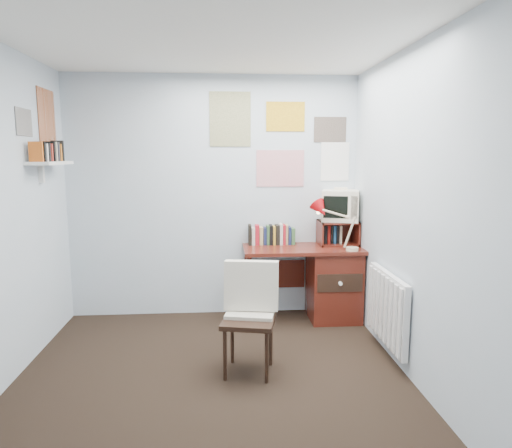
{
  "coord_description": "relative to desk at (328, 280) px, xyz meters",
  "views": [
    {
      "loc": [
        0.08,
        -3.02,
        1.69
      ],
      "look_at": [
        0.38,
        0.9,
        1.09
      ],
      "focal_mm": 32.0,
      "sensor_mm": 36.0,
      "label": 1
    }
  ],
  "objects": [
    {
      "name": "crt_tv",
      "position": [
        0.15,
        0.13,
        0.78
      ],
      "size": [
        0.45,
        0.43,
        0.35
      ],
      "primitive_type": "cube",
      "rotation": [
        0.0,
        0.0,
        -0.29
      ],
      "color": "#EEE2C7",
      "rests_on": "tv_riser"
    },
    {
      "name": "ground",
      "position": [
        -1.17,
        -1.48,
        -0.41
      ],
      "size": [
        3.5,
        3.5,
        0.0
      ],
      "primitive_type": "plane",
      "color": "black",
      "rests_on": "ground"
    },
    {
      "name": "ceiling",
      "position": [
        -1.17,
        -1.48,
        2.09
      ],
      "size": [
        3.0,
        3.5,
        0.02
      ],
      "primitive_type": "cube",
      "color": "white",
      "rests_on": "back_wall"
    },
    {
      "name": "right_wall",
      "position": [
        0.33,
        -1.48,
        0.84
      ],
      "size": [
        0.02,
        3.5,
        2.5
      ],
      "primitive_type": "cube",
      "color": "silver",
      "rests_on": "ground"
    },
    {
      "name": "posters_left",
      "position": [
        -2.67,
        -0.38,
        1.59
      ],
      "size": [
        0.01,
        0.7,
        0.6
      ],
      "primitive_type": "cube",
      "color": "white",
      "rests_on": "left_wall"
    },
    {
      "name": "tv_riser",
      "position": [
        0.12,
        0.11,
        0.48
      ],
      "size": [
        0.4,
        0.3,
        0.25
      ],
      "primitive_type": "cube",
      "color": "#5C1F15",
      "rests_on": "desk"
    },
    {
      "name": "wall_shelf",
      "position": [
        -2.57,
        -0.38,
        1.21
      ],
      "size": [
        0.2,
        0.62,
        0.24
      ],
      "primitive_type": "cube",
      "color": "white",
      "rests_on": "left_wall"
    },
    {
      "name": "radiator",
      "position": [
        0.29,
        -0.93,
        0.01
      ],
      "size": [
        0.09,
        0.8,
        0.6
      ],
      "primitive_type": "cube",
      "color": "white",
      "rests_on": "right_wall"
    },
    {
      "name": "desk",
      "position": [
        0.0,
        0.0,
        0.0
      ],
      "size": [
        1.2,
        0.55,
        0.76
      ],
      "color": "#5C1F15",
      "rests_on": "ground"
    },
    {
      "name": "desk_lamp",
      "position": [
        0.19,
        -0.2,
        0.57
      ],
      "size": [
        0.35,
        0.31,
        0.44
      ],
      "primitive_type": "cube",
      "rotation": [
        0.0,
        0.0,
        0.18
      ],
      "color": "red",
      "rests_on": "desk"
    },
    {
      "name": "desk_chair",
      "position": [
        -0.89,
        -1.14,
        0.01
      ],
      "size": [
        0.5,
        0.49,
        0.84
      ],
      "primitive_type": "cube",
      "rotation": [
        0.0,
        0.0,
        -0.21
      ],
      "color": "black",
      "rests_on": "ground"
    },
    {
      "name": "back_wall",
      "position": [
        -1.17,
        0.27,
        0.84
      ],
      "size": [
        3.0,
        0.02,
        2.5
      ],
      "primitive_type": "cube",
      "color": "silver",
      "rests_on": "ground"
    },
    {
      "name": "posters_back",
      "position": [
        -0.47,
        0.26,
        1.44
      ],
      "size": [
        1.2,
        0.01,
        0.9
      ],
      "primitive_type": "cube",
      "color": "white",
      "rests_on": "back_wall"
    },
    {
      "name": "book_row",
      "position": [
        -0.51,
        0.18,
        0.46
      ],
      "size": [
        0.6,
        0.14,
        0.22
      ],
      "primitive_type": "cube",
      "color": "#5C1F15",
      "rests_on": "desk"
    }
  ]
}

